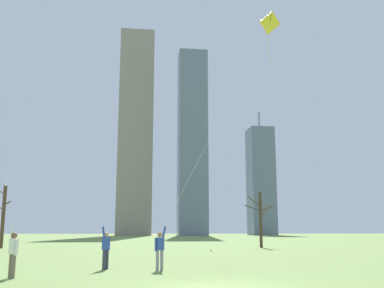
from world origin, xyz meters
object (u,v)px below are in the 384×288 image
(kite_flyer_far_back_red, at_px, (94,218))
(bare_tree_rightmost, at_px, (3,214))
(kite_flyer_midfield_center_yellow, at_px, (191,184))
(bare_tree_far_right_edge, at_px, (260,218))
(kite_flyer_midfield_right_blue, at_px, (9,149))

(kite_flyer_far_back_red, relative_size, bare_tree_rightmost, 2.11)
(kite_flyer_midfield_center_yellow, relative_size, bare_tree_far_right_edge, 2.64)
(kite_flyer_far_back_red, distance_m, bare_tree_far_right_edge, 27.92)
(kite_flyer_midfield_right_blue, distance_m, bare_tree_rightmost, 27.48)
(kite_flyer_midfield_right_blue, bearing_deg, bare_tree_far_right_edge, 54.65)
(kite_flyer_far_back_red, distance_m, bare_tree_rightmost, 27.56)
(kite_flyer_midfield_right_blue, bearing_deg, kite_flyer_midfield_center_yellow, 13.31)
(kite_flyer_midfield_center_yellow, height_order, bare_tree_rightmost, kite_flyer_midfield_center_yellow)
(bare_tree_far_right_edge, distance_m, bare_tree_rightmost, 24.97)
(kite_flyer_midfield_right_blue, xyz_separation_m, kite_flyer_far_back_red, (3.47, 1.07, -2.76))
(kite_flyer_midfield_right_blue, height_order, bare_tree_far_right_edge, kite_flyer_midfield_right_blue)
(kite_flyer_far_back_red, bearing_deg, bare_tree_rightmost, 112.71)
(kite_flyer_midfield_right_blue, height_order, kite_flyer_far_back_red, kite_flyer_midfield_right_blue)
(bare_tree_rightmost, bearing_deg, kite_flyer_midfield_center_yellow, -58.76)
(kite_flyer_midfield_center_yellow, relative_size, bare_tree_rightmost, 2.24)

